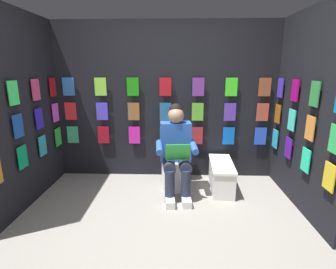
% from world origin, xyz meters
% --- Properties ---
extents(ground_plane, '(30.00, 30.00, 0.00)m').
position_xyz_m(ground_plane, '(0.00, 0.00, 0.00)').
color(ground_plane, gray).
extents(display_wall_back, '(3.34, 0.14, 2.29)m').
position_xyz_m(display_wall_back, '(0.00, -1.76, 1.14)').
color(display_wall_back, black).
rests_on(display_wall_back, ground).
extents(display_wall_left, '(0.14, 1.71, 2.29)m').
position_xyz_m(display_wall_left, '(-1.67, -0.85, 1.14)').
color(display_wall_left, black).
rests_on(display_wall_left, ground).
extents(display_wall_right, '(0.14, 1.71, 2.29)m').
position_xyz_m(display_wall_right, '(1.67, -0.85, 1.14)').
color(display_wall_right, black).
rests_on(display_wall_right, ground).
extents(toilet, '(0.42, 0.57, 0.77)m').
position_xyz_m(toilet, '(-0.15, -1.33, 0.33)').
color(toilet, white).
rests_on(toilet, ground).
extents(person_reading, '(0.55, 0.71, 1.19)m').
position_xyz_m(person_reading, '(-0.16, -1.10, 0.60)').
color(person_reading, blue).
rests_on(person_reading, ground).
extents(comic_longbox_near, '(0.34, 0.78, 0.38)m').
position_xyz_m(comic_longbox_near, '(-0.79, -1.25, 0.19)').
color(comic_longbox_near, white).
rests_on(comic_longbox_near, ground).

